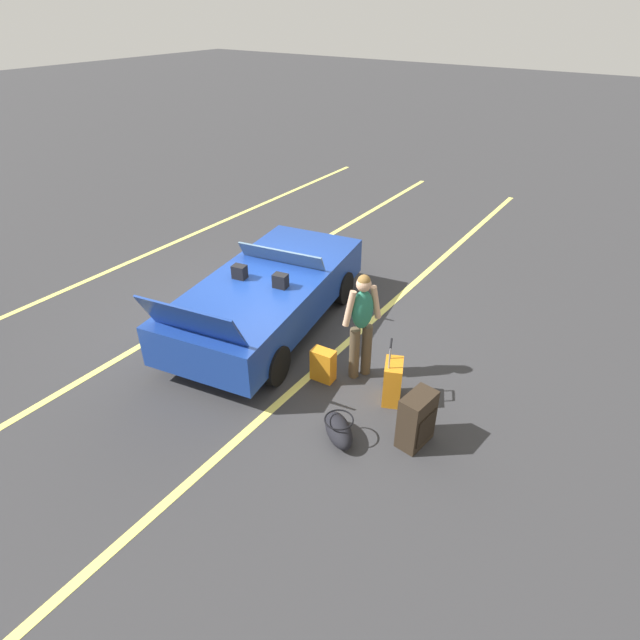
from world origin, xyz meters
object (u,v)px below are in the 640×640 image
Objects in this scene: convertible_car at (273,291)px; suitcase_medium_bright at (393,382)px; duffel_bag at (339,430)px; suitcase_small_carryon at (323,365)px; traveler_person at (362,321)px; suitcase_large_black at (417,420)px.

convertible_car reaches higher than suitcase_medium_bright.
suitcase_medium_bright is 1.09m from duffel_bag.
traveler_person reaches higher than suitcase_small_carryon.
suitcase_medium_bright is 1.05m from suitcase_small_carryon.
suitcase_medium_bright is at bearing 94.69° from suitcase_small_carryon.
suitcase_large_black is at bearing -57.90° from duffel_bag.
convertible_car is at bearing 17.86° from traveler_person.
suitcase_small_carryon is 0.88m from traveler_person.
suitcase_medium_bright is (-0.70, -2.64, -0.28)m from convertible_car.
duffel_bag is at bearing -140.18° from suitcase_large_black.
suitcase_medium_bright is 1.91× the size of suitcase_small_carryon.
suitcase_medium_bright is at bearing -169.15° from traveler_person.
traveler_person is at bearing 156.00° from suitcase_large_black.
traveler_person is (0.24, 0.66, 0.62)m from suitcase_medium_bright.
suitcase_small_carryon is 0.73× the size of duffel_bag.
duffel_bag is 0.41× the size of traveler_person.
traveler_person is (0.79, 1.28, 0.56)m from suitcase_large_black.
suitcase_small_carryon is at bearing 174.48° from suitcase_large_black.
suitcase_small_carryon is at bearing 43.35° from duffel_bag.
traveler_person is at bearing 136.06° from suitcase_medium_bright.
traveler_person is at bearing 132.36° from suitcase_small_carryon.
convertible_car is 3.49m from suitcase_large_black.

